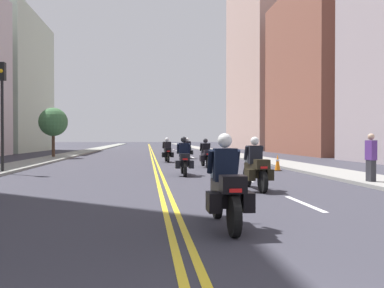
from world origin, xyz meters
TOP-DOWN VIEW (x-y plane):
  - ground_plane at (0.00, 48.00)m, footprint 264.00×264.00m
  - sidewalk_left at (-7.67, 48.00)m, footprint 2.34×144.00m
  - sidewalk_right at (7.67, 48.00)m, footprint 2.34×144.00m
  - centreline_yellow_inner at (-0.12, 48.00)m, footprint 0.12×132.00m
  - centreline_yellow_outer at (0.12, 48.00)m, footprint 0.12×132.00m
  - lane_dashes_white at (3.25, 29.00)m, footprint 0.14×56.40m
  - building_right_1 at (17.60, 37.74)m, footprint 8.29×15.59m
  - building_right_2 at (18.31, 58.63)m, footprint 9.71×21.45m
  - motorcycle_0 at (0.86, 5.61)m, footprint 0.76×2.23m
  - motorcycle_1 at (2.77, 10.62)m, footprint 0.77×2.24m
  - motorcycle_2 at (1.05, 15.78)m, footprint 0.77×2.21m
  - motorcycle_3 at (2.71, 20.68)m, footprint 0.77×2.28m
  - motorcycle_4 at (0.82, 25.45)m, footprint 0.78×2.12m
  - motorcycle_5 at (2.66, 30.22)m, footprint 0.76×2.12m
  - traffic_cone_0 at (5.80, 17.71)m, footprint 0.35×0.35m
  - traffic_light_near at (-6.90, 17.45)m, footprint 0.28×0.38m
  - pedestrian_1 at (7.01, 11.54)m, footprint 0.26×0.38m
  - street_tree_0 at (-7.96, 32.03)m, footprint 2.27×2.27m

SIDE VIEW (x-z plane):
  - ground_plane at x=0.00m, z-range 0.00..0.00m
  - centreline_yellow_inner at x=-0.12m, z-range 0.00..0.01m
  - centreline_yellow_outer at x=0.12m, z-range 0.00..0.01m
  - lane_dashes_white at x=3.25m, z-range 0.00..0.01m
  - sidewalk_left at x=-7.67m, z-range 0.00..0.12m
  - sidewalk_right at x=7.67m, z-range 0.00..0.12m
  - traffic_cone_0 at x=5.80m, z-range 0.00..0.81m
  - motorcycle_3 at x=2.71m, z-range -0.15..1.42m
  - motorcycle_5 at x=2.66m, z-range -0.16..1.47m
  - motorcycle_2 at x=1.05m, z-range -0.17..1.48m
  - motorcycle_1 at x=2.77m, z-range -0.15..1.47m
  - motorcycle_4 at x=0.82m, z-range -0.15..1.49m
  - motorcycle_0 at x=0.86m, z-range -0.16..1.50m
  - pedestrian_1 at x=7.01m, z-range 0.03..1.77m
  - street_tree_0 at x=-7.96m, z-range 0.86..4.90m
  - traffic_light_near at x=-6.90m, z-range 0.93..5.88m
  - building_right_1 at x=17.60m, z-range 0.00..16.44m
  - building_right_2 at x=18.31m, z-range 0.00..30.44m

